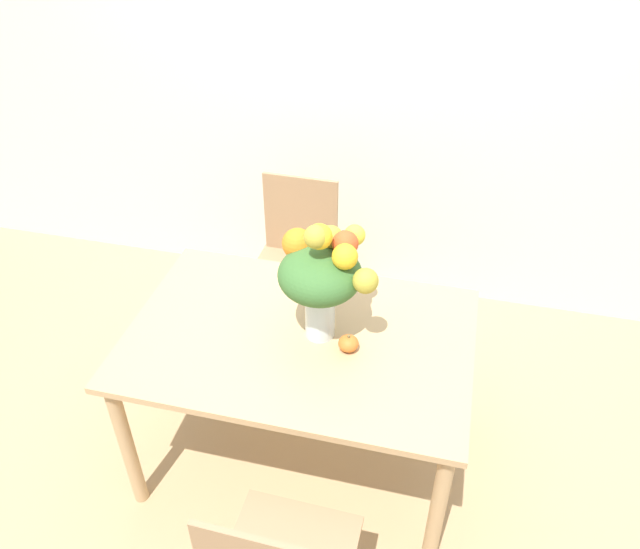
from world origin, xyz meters
name	(u,v)px	position (x,y,z in m)	size (l,w,h in m)	color
ground_plane	(302,452)	(0.00, 0.00, 0.00)	(12.00, 12.00, 0.00)	tan
wall_back	(368,69)	(0.00, 1.40, 1.35)	(8.00, 0.06, 2.70)	silver
dining_table	(300,352)	(0.00, 0.00, 0.65)	(1.37, 0.92, 0.75)	tan
flower_vase	(322,274)	(0.08, 0.04, 1.04)	(0.39, 0.32, 0.53)	silver
pumpkin	(348,343)	(0.21, -0.03, 0.78)	(0.08, 0.08, 0.07)	orange
dining_chair_near_window	(295,262)	(-0.25, 0.81, 0.49)	(0.43, 0.43, 0.93)	#9E7A56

